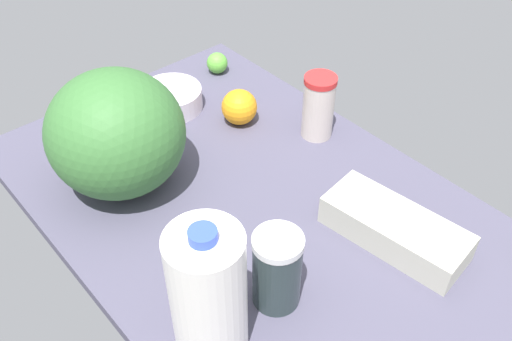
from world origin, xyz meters
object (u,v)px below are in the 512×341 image
(shaker_bottle, at_px, (277,270))
(watermelon, at_px, (116,134))
(lime_near_front, at_px, (217,63))
(tumbler_cup, at_px, (318,107))
(egg_carton, at_px, (395,229))
(orange_beside_bowl, at_px, (239,107))
(milk_jug, at_px, (208,294))
(mixing_bowl, at_px, (171,98))

(shaker_bottle, bearing_deg, watermelon, 5.25)
(watermelon, relative_size, lime_near_front, 4.95)
(tumbler_cup, bearing_deg, egg_carton, 158.84)
(watermelon, xyz_separation_m, orange_beside_bowl, (0.00, -0.34, -0.09))
(tumbler_cup, bearing_deg, shaker_bottle, 125.99)
(shaker_bottle, relative_size, watermelon, 0.55)
(milk_jug, bearing_deg, egg_carton, -97.91)
(egg_carton, bearing_deg, tumbler_cup, -28.55)
(shaker_bottle, relative_size, milk_jug, 0.58)
(orange_beside_bowl, bearing_deg, egg_carton, 177.35)
(orange_beside_bowl, bearing_deg, milk_jug, 135.90)
(shaker_bottle, xyz_separation_m, mixing_bowl, (0.62, -0.20, -0.05))
(lime_near_front, bearing_deg, watermelon, 117.25)
(milk_jug, bearing_deg, lime_near_front, -38.78)
(shaker_bottle, height_order, watermelon, watermelon)
(watermelon, relative_size, mixing_bowl, 1.80)
(watermelon, bearing_deg, tumbler_cup, -109.54)
(watermelon, bearing_deg, milk_jug, 167.28)
(milk_jug, xyz_separation_m, tumbler_cup, (0.29, -0.55, -0.05))
(milk_jug, bearing_deg, watermelon, -12.72)
(mixing_bowl, bearing_deg, egg_carton, -174.05)
(milk_jug, relative_size, mixing_bowl, 1.72)
(lime_near_front, bearing_deg, tumbler_cup, -179.00)
(orange_beside_bowl, bearing_deg, watermelon, 90.81)
(milk_jug, xyz_separation_m, watermelon, (0.45, -0.10, 0.01))
(mixing_bowl, xyz_separation_m, orange_beside_bowl, (-0.17, -0.09, 0.02))
(egg_carton, xyz_separation_m, lime_near_front, (0.73, -0.13, -0.00))
(mixing_bowl, xyz_separation_m, tumbler_cup, (-0.33, -0.20, 0.05))
(shaker_bottle, relative_size, tumbler_cup, 0.98)
(milk_jug, height_order, watermelon, milk_jug)
(lime_near_front, bearing_deg, mixing_bowl, 106.15)
(watermelon, xyz_separation_m, egg_carton, (-0.51, -0.31, -0.10))
(watermelon, distance_m, lime_near_front, 0.51)
(milk_jug, xyz_separation_m, egg_carton, (-0.06, -0.41, -0.10))
(watermelon, distance_m, orange_beside_bowl, 0.35)
(milk_jug, distance_m, tumbler_cup, 0.62)
(tumbler_cup, distance_m, orange_beside_bowl, 0.20)
(milk_jug, height_order, mixing_bowl, milk_jug)
(mixing_bowl, distance_m, lime_near_front, 0.21)
(watermelon, relative_size, orange_beside_bowl, 3.26)
(shaker_bottle, height_order, egg_carton, shaker_bottle)
(mixing_bowl, distance_m, egg_carton, 0.68)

